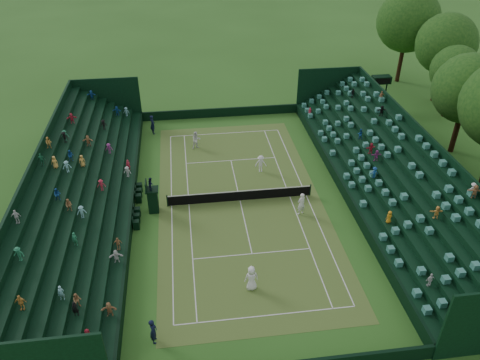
{
  "coord_description": "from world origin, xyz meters",
  "views": [
    {
      "loc": [
        -4.02,
        -30.44,
        22.01
      ],
      "look_at": [
        0.0,
        0.0,
        2.0
      ],
      "focal_mm": 35.0,
      "sensor_mm": 36.0,
      "label": 1
    }
  ],
  "objects_px": {
    "umpire_chair": "(152,197)",
    "player_near_east": "(301,204)",
    "player_far_west": "(196,140)",
    "player_far_east": "(261,164)",
    "player_near_west": "(251,278)",
    "tennis_net": "(240,195)"
  },
  "relations": [
    {
      "from": "umpire_chair",
      "to": "player_far_west",
      "type": "xyz_separation_m",
      "value": [
        3.86,
        9.66,
        -0.45
      ]
    },
    {
      "from": "player_near_west",
      "to": "player_far_west",
      "type": "distance_m",
      "value": 18.92
    },
    {
      "from": "player_near_east",
      "to": "player_far_west",
      "type": "bearing_deg",
      "value": -80.44
    },
    {
      "from": "umpire_chair",
      "to": "player_far_east",
      "type": "bearing_deg",
      "value": 26.89
    },
    {
      "from": "tennis_net",
      "to": "player_near_east",
      "type": "xyz_separation_m",
      "value": [
        4.43,
        -2.32,
        0.42
      ]
    },
    {
      "from": "player_near_west",
      "to": "player_far_west",
      "type": "xyz_separation_m",
      "value": [
        -2.45,
        18.76,
        -0.04
      ]
    },
    {
      "from": "umpire_chair",
      "to": "player_far_east",
      "type": "distance_m",
      "value": 10.39
    },
    {
      "from": "player_near_east",
      "to": "player_far_east",
      "type": "bearing_deg",
      "value": -95.98
    },
    {
      "from": "player_far_west",
      "to": "player_far_east",
      "type": "height_order",
      "value": "player_far_west"
    },
    {
      "from": "umpire_chair",
      "to": "player_near_east",
      "type": "xyz_separation_m",
      "value": [
        11.28,
        -1.83,
        -0.38
      ]
    },
    {
      "from": "umpire_chair",
      "to": "tennis_net",
      "type": "bearing_deg",
      "value": 4.13
    },
    {
      "from": "player_far_west",
      "to": "umpire_chair",
      "type": "bearing_deg",
      "value": -131.07
    },
    {
      "from": "player_near_west",
      "to": "player_near_east",
      "type": "bearing_deg",
      "value": -130.61
    },
    {
      "from": "tennis_net",
      "to": "umpire_chair",
      "type": "height_order",
      "value": "umpire_chair"
    },
    {
      "from": "player_far_west",
      "to": "player_far_east",
      "type": "xyz_separation_m",
      "value": [
        5.39,
        -4.97,
        -0.07
      ]
    },
    {
      "from": "player_near_east",
      "to": "player_far_west",
      "type": "xyz_separation_m",
      "value": [
        -7.42,
        11.49,
        -0.07
      ]
    },
    {
      "from": "tennis_net",
      "to": "player_far_east",
      "type": "relative_size",
      "value": 7.3
    },
    {
      "from": "player_near_west",
      "to": "player_near_east",
      "type": "distance_m",
      "value": 8.81
    },
    {
      "from": "player_near_west",
      "to": "player_far_west",
      "type": "relative_size",
      "value": 1.04
    },
    {
      "from": "player_near_west",
      "to": "umpire_chair",
      "type": "bearing_deg",
      "value": -61.47
    },
    {
      "from": "umpire_chair",
      "to": "player_far_east",
      "type": "height_order",
      "value": "umpire_chair"
    },
    {
      "from": "tennis_net",
      "to": "umpire_chair",
      "type": "xyz_separation_m",
      "value": [
        -6.86,
        -0.5,
        0.8
      ]
    }
  ]
}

